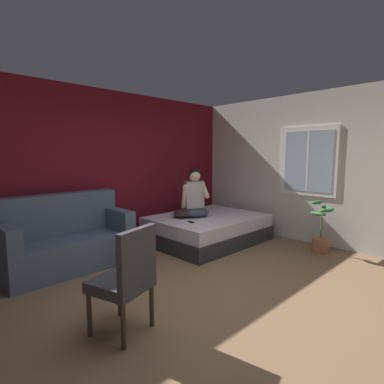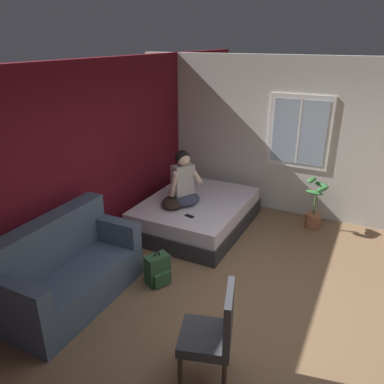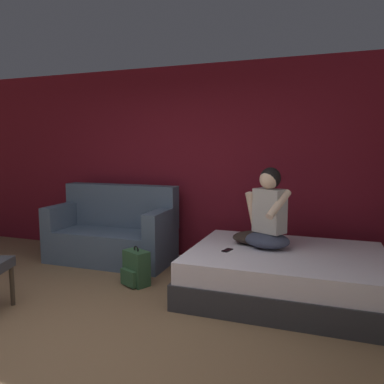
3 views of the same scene
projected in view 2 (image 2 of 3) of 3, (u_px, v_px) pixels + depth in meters
name	position (u px, v px, depth m)	size (l,w,h in m)	color
ground_plane	(266.00, 313.00, 4.31)	(40.00, 40.00, 0.00)	brown
wall_back_accent	(69.00, 167.00, 4.97)	(10.70, 0.16, 2.70)	maroon
wall_side_with_window	(323.00, 141.00, 6.21)	(0.19, 6.83, 2.70)	silver
bed	(197.00, 213.00, 6.23)	(2.05, 1.57, 0.48)	#2D2D33
couch	(68.00, 272.00, 4.41)	(1.71, 0.84, 1.04)	#47566B
side_chair	(213.00, 332.00, 3.31)	(0.58, 0.58, 0.98)	#382D23
person_seated	(183.00, 183.00, 5.88)	(0.67, 0.63, 0.88)	#383D51
backpack	(158.00, 270.00, 4.78)	(0.35, 0.33, 0.46)	#2D5133
throw_pillow	(173.00, 202.00, 5.89)	(0.48, 0.36, 0.14)	#2D231E
cell_phone	(189.00, 216.00, 5.57)	(0.07, 0.14, 0.01)	black
potted_plant	(314.00, 211.00, 6.17)	(0.39, 0.37, 0.85)	#995B3D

